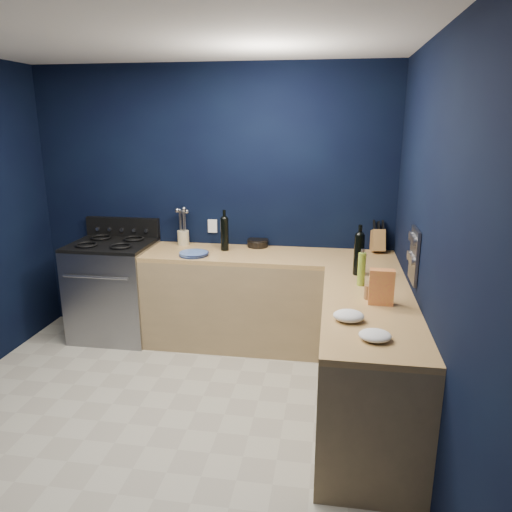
% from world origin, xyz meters
% --- Properties ---
extents(floor, '(3.50, 3.50, 0.02)m').
position_xyz_m(floor, '(0.00, 0.00, -0.01)').
color(floor, '#ADA896').
rests_on(floor, ground).
extents(ceiling, '(3.50, 3.50, 0.02)m').
position_xyz_m(ceiling, '(0.00, 0.00, 2.61)').
color(ceiling, silver).
rests_on(ceiling, ground).
extents(wall_back, '(3.50, 0.02, 2.60)m').
position_xyz_m(wall_back, '(0.00, 1.76, 1.30)').
color(wall_back, black).
rests_on(wall_back, ground).
extents(wall_right, '(0.02, 3.50, 2.60)m').
position_xyz_m(wall_right, '(1.76, 0.00, 1.30)').
color(wall_right, black).
rests_on(wall_right, ground).
extents(cab_back, '(2.30, 0.63, 0.86)m').
position_xyz_m(cab_back, '(0.60, 1.44, 0.43)').
color(cab_back, '#9B8056').
rests_on(cab_back, floor).
extents(top_back, '(2.30, 0.63, 0.04)m').
position_xyz_m(top_back, '(0.60, 1.44, 0.88)').
color(top_back, olive).
rests_on(top_back, cab_back).
extents(cab_right, '(0.63, 1.67, 0.86)m').
position_xyz_m(cab_right, '(1.44, 0.29, 0.43)').
color(cab_right, '#9B8056').
rests_on(cab_right, floor).
extents(top_right, '(0.63, 1.67, 0.04)m').
position_xyz_m(top_right, '(1.44, 0.29, 0.88)').
color(top_right, olive).
rests_on(top_right, cab_right).
extents(gas_range, '(0.76, 0.66, 0.92)m').
position_xyz_m(gas_range, '(-0.93, 1.42, 0.46)').
color(gas_range, gray).
rests_on(gas_range, floor).
extents(oven_door, '(0.59, 0.02, 0.42)m').
position_xyz_m(oven_door, '(-0.93, 1.10, 0.45)').
color(oven_door, black).
rests_on(oven_door, gas_range).
extents(cooktop, '(0.76, 0.66, 0.03)m').
position_xyz_m(cooktop, '(-0.93, 1.42, 0.94)').
color(cooktop, black).
rests_on(cooktop, gas_range).
extents(backguard, '(0.76, 0.06, 0.20)m').
position_xyz_m(backguard, '(-0.93, 1.72, 1.04)').
color(backguard, black).
rests_on(backguard, gas_range).
extents(spice_panel, '(0.02, 0.28, 0.38)m').
position_xyz_m(spice_panel, '(1.74, 0.55, 1.18)').
color(spice_panel, gray).
rests_on(spice_panel, wall_right).
extents(wall_outlet, '(0.09, 0.02, 0.13)m').
position_xyz_m(wall_outlet, '(0.00, 1.74, 1.08)').
color(wall_outlet, white).
rests_on(wall_outlet, wall_back).
extents(plate_stack, '(0.31, 0.31, 0.03)m').
position_xyz_m(plate_stack, '(-0.07, 1.28, 0.92)').
color(plate_stack, '#3D5595').
rests_on(plate_stack, top_back).
extents(ramekin, '(0.10, 0.10, 0.04)m').
position_xyz_m(ramekin, '(-0.30, 1.69, 0.92)').
color(ramekin, white).
rests_on(ramekin, top_back).
extents(utensil_crock, '(0.14, 0.14, 0.14)m').
position_xyz_m(utensil_crock, '(-0.28, 1.65, 0.97)').
color(utensil_crock, beige).
rests_on(utensil_crock, top_back).
extents(wine_bottle_back, '(0.08, 0.08, 0.31)m').
position_xyz_m(wine_bottle_back, '(0.17, 1.51, 1.05)').
color(wine_bottle_back, black).
rests_on(wine_bottle_back, top_back).
extents(lemon_basket, '(0.25, 0.25, 0.08)m').
position_xyz_m(lemon_basket, '(0.46, 1.69, 0.94)').
color(lemon_basket, black).
rests_on(lemon_basket, top_back).
extents(knife_block, '(0.14, 0.25, 0.25)m').
position_xyz_m(knife_block, '(1.59, 1.69, 1.00)').
color(knife_block, olive).
rests_on(knife_block, top_back).
extents(wine_bottle_right, '(0.10, 0.10, 0.32)m').
position_xyz_m(wine_bottle_right, '(1.38, 0.94, 1.06)').
color(wine_bottle_right, black).
rests_on(wine_bottle_right, top_right).
extents(oil_bottle, '(0.06, 0.06, 0.25)m').
position_xyz_m(oil_bottle, '(1.39, 0.68, 1.02)').
color(oil_bottle, '#85A62E').
rests_on(oil_bottle, top_right).
extents(spice_jar_near, '(0.06, 0.06, 0.11)m').
position_xyz_m(spice_jar_near, '(1.51, 0.63, 0.95)').
color(spice_jar_near, olive).
rests_on(spice_jar_near, top_right).
extents(spice_jar_far, '(0.06, 0.06, 0.10)m').
position_xyz_m(spice_jar_far, '(1.42, 0.39, 0.95)').
color(spice_jar_far, olive).
rests_on(spice_jar_far, top_right).
extents(crouton_bag, '(0.17, 0.08, 0.24)m').
position_xyz_m(crouton_bag, '(1.50, 0.30, 1.02)').
color(crouton_bag, '#CA1F40').
rests_on(crouton_bag, top_right).
extents(towel_front, '(0.21, 0.19, 0.07)m').
position_xyz_m(towel_front, '(1.28, -0.02, 0.93)').
color(towel_front, white).
rests_on(towel_front, top_right).
extents(towel_end, '(0.19, 0.17, 0.05)m').
position_xyz_m(towel_end, '(1.42, -0.27, 0.93)').
color(towel_end, white).
rests_on(towel_end, top_right).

